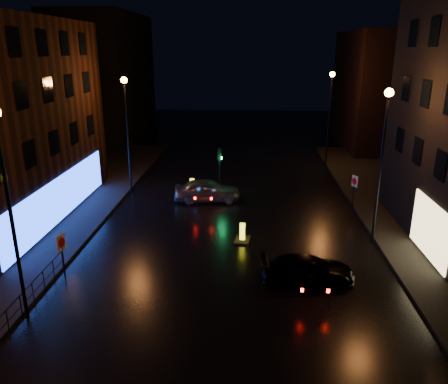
{
  "coord_description": "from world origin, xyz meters",
  "views": [
    {
      "loc": [
        0.94,
        -16.5,
        10.24
      ],
      "look_at": [
        -0.4,
        5.99,
        2.8
      ],
      "focal_mm": 35.0,
      "sensor_mm": 36.0,
      "label": 1
    }
  ],
  "objects": [
    {
      "name": "ground",
      "position": [
        0.0,
        0.0,
        0.0
      ],
      "size": [
        120.0,
        120.0,
        0.0
      ],
      "primitive_type": "plane",
      "color": "black",
      "rests_on": "ground"
    },
    {
      "name": "pavement_left",
      "position": [
        -14.0,
        8.0,
        0.07
      ],
      "size": [
        12.0,
        44.0,
        0.15
      ],
      "primitive_type": "cube",
      "color": "black",
      "rests_on": "ground"
    },
    {
      "name": "building_far_left",
      "position": [
        -16.0,
        35.0,
        7.0
      ],
      "size": [
        8.0,
        16.0,
        14.0
      ],
      "primitive_type": "cube",
      "color": "black",
      "rests_on": "ground"
    },
    {
      "name": "building_far_right",
      "position": [
        15.0,
        32.0,
        6.0
      ],
      "size": [
        8.0,
        14.0,
        12.0
      ],
      "primitive_type": "cube",
      "color": "black",
      "rests_on": "ground"
    },
    {
      "name": "street_lamp_lnear",
      "position": [
        -7.8,
        -2.0,
        5.56
      ],
      "size": [
        0.44,
        0.44,
        8.37
      ],
      "color": "black",
      "rests_on": "ground"
    },
    {
      "name": "street_lamp_lfar",
      "position": [
        -7.8,
        14.0,
        5.56
      ],
      "size": [
        0.44,
        0.44,
        8.37
      ],
      "color": "black",
      "rests_on": "ground"
    },
    {
      "name": "street_lamp_rnear",
      "position": [
        7.8,
        6.0,
        5.56
      ],
      "size": [
        0.44,
        0.44,
        8.37
      ],
      "color": "black",
      "rests_on": "ground"
    },
    {
      "name": "street_lamp_rfar",
      "position": [
        7.8,
        22.0,
        5.56
      ],
      "size": [
        0.44,
        0.44,
        8.37
      ],
      "color": "black",
      "rests_on": "ground"
    },
    {
      "name": "traffic_signal",
      "position": [
        -1.2,
        14.0,
        0.5
      ],
      "size": [
        1.4,
        2.4,
        3.45
      ],
      "color": "black",
      "rests_on": "ground"
    },
    {
      "name": "guard_railing",
      "position": [
        -8.0,
        -1.0,
        0.74
      ],
      "size": [
        0.05,
        6.04,
        1.0
      ],
      "color": "black",
      "rests_on": "ground"
    },
    {
      "name": "silver_hatchback",
      "position": [
        -1.96,
        12.46,
        0.78
      ],
      "size": [
        4.73,
        2.29,
        1.56
      ],
      "primitive_type": "imported",
      "rotation": [
        0.0,
        0.0,
        1.67
      ],
      "color": "#B3B5BB",
      "rests_on": "ground"
    },
    {
      "name": "dark_sedan",
      "position": [
        3.71,
        1.53,
        0.62
      ],
      "size": [
        4.42,
        2.1,
        1.24
      ],
      "primitive_type": "imported",
      "rotation": [
        0.0,
        0.0,
        1.66
      ],
      "color": "black",
      "rests_on": "ground"
    },
    {
      "name": "bollard_near",
      "position": [
        0.63,
        5.81,
        0.23
      ],
      "size": [
        0.95,
        1.29,
        1.05
      ],
      "rotation": [
        0.0,
        0.0,
        -0.13
      ],
      "color": "black",
      "rests_on": "ground"
    },
    {
      "name": "bollard_far",
      "position": [
        -3.28,
        14.37,
        0.23
      ],
      "size": [
        1.07,
        1.34,
        1.03
      ],
      "rotation": [
        0.0,
        0.0,
        -0.27
      ],
      "color": "black",
      "rests_on": "ground"
    },
    {
      "name": "road_sign_left",
      "position": [
        -7.4,
        0.84,
        1.77
      ],
      "size": [
        0.17,
        0.57,
        2.36
      ],
      "rotation": [
        0.0,
        0.0,
        -0.2
      ],
      "color": "black",
      "rests_on": "ground"
    },
    {
      "name": "road_sign_right",
      "position": [
        7.9,
        11.41,
        1.73
      ],
      "size": [
        0.28,
        0.53,
        2.31
      ],
      "rotation": [
        0.0,
        0.0,
        3.57
      ],
      "color": "black",
      "rests_on": "ground"
    }
  ]
}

